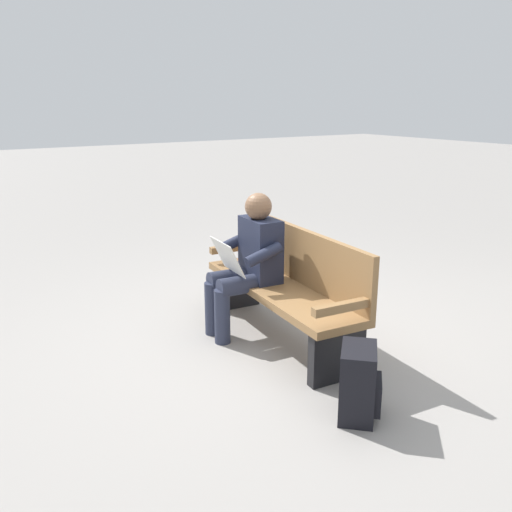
# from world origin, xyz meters

# --- Properties ---
(ground_plane) EXTENTS (40.00, 40.00, 0.00)m
(ground_plane) POSITION_xyz_m (0.00, 0.00, 0.00)
(ground_plane) COLOR gray
(bench_near) EXTENTS (1.84, 0.65, 0.90)m
(bench_near) POSITION_xyz_m (-0.01, -0.07, 0.46)
(bench_near) COLOR olive
(bench_near) RESTS_ON ground
(person_seated) EXTENTS (0.60, 0.60, 1.18)m
(person_seated) POSITION_xyz_m (0.25, 0.14, 0.63)
(person_seated) COLOR #1E2338
(person_seated) RESTS_ON ground
(backpack) EXTENTS (0.38, 0.38, 0.46)m
(backpack) POSITION_xyz_m (-1.21, 0.26, 0.22)
(backpack) COLOR black
(backpack) RESTS_ON ground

